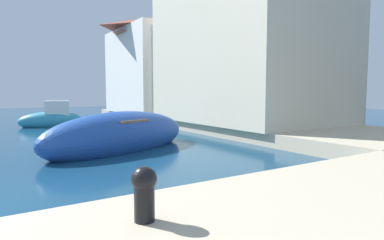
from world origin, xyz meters
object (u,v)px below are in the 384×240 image
Objects in this scene: moored_boat_5 at (53,119)px; mooring_bollard at (144,191)px; moored_boat_0 at (121,136)px; waterfront_building_annex at (163,68)px; waterfront_building_far at (162,64)px; waterfront_building_main at (247,31)px.

mooring_bollard is (-1.80, -16.87, 0.45)m from moored_boat_5.
moored_boat_0 is 14.35m from waterfront_building_annex.
mooring_bollard is at bearing 97.52° from moored_boat_5.
waterfront_building_far is (0.00, 0.16, 0.34)m from waterfront_building_annex.
waterfront_building_annex is (7.67, 11.65, 3.37)m from moored_boat_0.
waterfront_building_main is 9.74m from waterfront_building_far.
moored_boat_5 is at bearing 83.92° from mooring_bollard.
moored_boat_0 is at bearing -123.36° from waterfront_building_annex.
moored_boat_0 is 9.22m from waterfront_building_main.
waterfront_building_far reaches higher than mooring_bollard.
moored_boat_0 is 9.93× the size of mooring_bollard.
waterfront_building_annex is at bearing 34.64° from moored_boat_0.
waterfront_building_annex is (8.32, 2.28, 3.43)m from moored_boat_5.
moored_boat_5 is (-0.65, 9.37, -0.06)m from moored_boat_0.
moored_boat_5 is 12.00m from waterfront_building_main.
waterfront_building_main reaches higher than mooring_bollard.
moored_boat_5 is 0.49× the size of waterfront_building_far.
mooring_bollard is (-10.11, -19.15, -2.98)m from waterfront_building_annex.
moored_boat_0 is at bearing -123.01° from waterfront_building_far.
moored_boat_5 reaches higher than moored_boat_0.
waterfront_building_annex is 1.04× the size of waterfront_building_far.
mooring_bollard is at bearing -117.84° from waterfront_building_annex.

